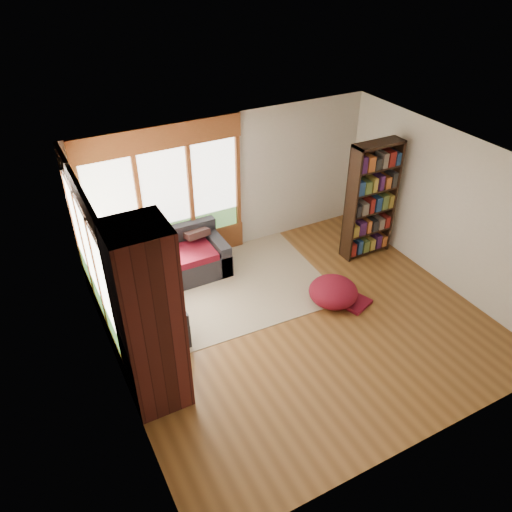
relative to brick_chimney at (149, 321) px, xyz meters
name	(u,v)px	position (x,y,z in m)	size (l,w,h in m)	color
floor	(300,323)	(2.40, 0.35, -1.30)	(5.50, 5.50, 0.00)	brown
ceiling	(311,169)	(2.40, 0.35, 1.30)	(5.50, 5.50, 0.00)	white
wall_back	(230,185)	(2.40, 2.85, 0.00)	(5.50, 0.04, 2.60)	silver
wall_front	(433,370)	(2.40, -2.15, 0.00)	(5.50, 0.04, 2.60)	silver
wall_left	(112,313)	(-0.35, 0.35, 0.00)	(0.04, 5.00, 2.60)	silver
wall_right	(447,210)	(5.15, 0.35, 0.00)	(0.04, 5.00, 2.60)	silver
windows_back	(166,198)	(1.20, 2.82, 0.05)	(2.82, 0.10, 1.90)	brown
windows_left	(92,259)	(-0.32, 1.55, 0.05)	(0.10, 2.62, 1.90)	brown
roller_blind	(76,208)	(-0.29, 2.38, 0.45)	(0.03, 0.72, 0.90)	#748D55
brick_chimney	(149,321)	(0.00, 0.00, 0.00)	(0.70, 0.70, 2.60)	#471914
sectional_sofa	(144,285)	(0.45, 2.05, -1.00)	(2.20, 2.20, 0.80)	black
area_rug	(228,286)	(1.80, 1.73, -1.29)	(3.24, 2.48, 0.01)	beige
bookshelf	(371,201)	(4.54, 1.50, -0.21)	(0.93, 0.31, 2.17)	black
pouf	(333,291)	(3.14, 0.54, -1.07)	(0.80, 0.80, 0.43)	maroon
dog_tan	(146,247)	(0.63, 2.34, -0.49)	(1.08, 1.09, 0.54)	brown
dog_brindle	(142,291)	(0.24, 1.30, -0.54)	(0.67, 0.90, 0.45)	black
throw_pillows	(145,259)	(0.53, 2.10, -0.55)	(1.98, 1.68, 0.45)	#311E1C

